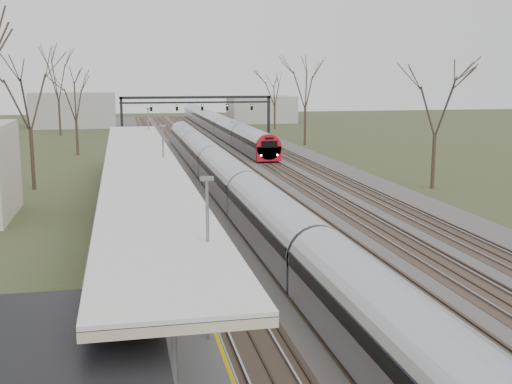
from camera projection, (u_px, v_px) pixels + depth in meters
track_bed at (234, 170)px, 60.82m from camera, size 24.00×160.00×0.22m
platform at (140, 206)px, 42.02m from camera, size 3.50×69.00×1.00m
canopy at (141, 163)px, 37.05m from camera, size 4.10×50.00×3.11m
signal_gantry at (197, 105)px, 88.82m from camera, size 21.00×0.59×6.08m
tree_west_far at (28, 87)px, 49.16m from camera, size 5.50×5.50×11.33m
tree_east_far at (437, 97)px, 49.78m from camera, size 5.00×5.00×10.30m
train_near at (228, 178)px, 47.33m from camera, size 2.62×75.21×3.05m
train_far at (216, 123)px, 100.89m from camera, size 2.62×75.21×3.05m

